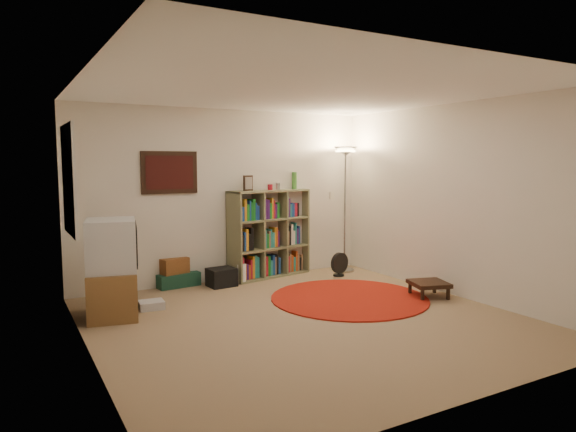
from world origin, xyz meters
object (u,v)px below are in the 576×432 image
suitcase (176,279)px  floor_fan (339,264)px  tv_stand (112,270)px  bookshelf (268,235)px  floor_lamp (345,168)px  side_table (429,284)px

suitcase → floor_fan: bearing=-22.1°
tv_stand → suitcase: bearing=56.8°
bookshelf → floor_lamp: floor_lamp is taller
tv_stand → side_table: size_ratio=1.99×
tv_stand → suitcase: (1.05, 1.05, -0.44)m
floor_fan → tv_stand: size_ratio=0.33×
floor_fan → bookshelf: bearing=138.4°
tv_stand → side_table: 3.91m
floor_fan → side_table: floor_fan is taller
side_table → floor_fan: bearing=101.1°
side_table → bookshelf: bearing=120.7°
floor_fan → side_table: size_ratio=0.66×
tv_stand → floor_lamp: bearing=22.2°
floor_fan → tv_stand: 3.45m
tv_stand → suitcase: tv_stand is taller
bookshelf → floor_fan: size_ratio=4.33×
bookshelf → suitcase: (-1.41, 0.10, -0.55)m
bookshelf → floor_lamp: 1.61m
floor_fan → side_table: (0.31, -1.57, -0.01)m
floor_lamp → side_table: size_ratio=3.58×
bookshelf → tv_stand: (-2.46, -0.95, -0.11)m
side_table → suitcase: bearing=140.4°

